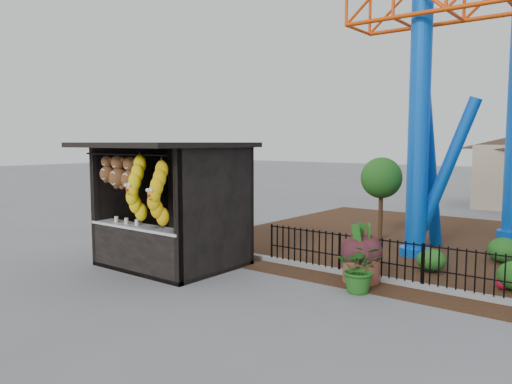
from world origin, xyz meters
The scene contains 6 objects.
ground centered at (0.00, 0.00, 0.00)m, with size 120.00×120.00×0.00m, color slate.
curb centered at (4.00, 3.00, 0.06)m, with size 18.00×0.18×0.12m, color gray.
prize_booth centered at (-2.97, 0.89, 1.54)m, with size 3.50×3.40×3.12m.
terracotta_planter centered at (1.51, 2.70, 0.30)m, with size 0.82×0.82×0.60m, color brown.
planter_foliage centered at (1.51, 2.70, 0.92)m, with size 0.70×0.70×0.64m, color #37161B.
potted_plant centered at (1.84, 1.98, 0.52)m, with size 0.93×0.81×1.03m, color #184C16.
Camera 1 is at (6.41, -7.34, 3.13)m, focal length 35.00 mm.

